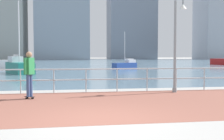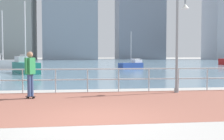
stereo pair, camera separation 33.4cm
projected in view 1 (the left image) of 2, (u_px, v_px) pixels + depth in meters
name	position (u px, v px, depth m)	size (l,w,h in m)	color
ground	(73.00, 65.00, 46.56)	(220.00, 220.00, 0.00)	#ADAAA5
brick_paving	(91.00, 104.00, 9.48)	(28.00, 5.90, 0.01)	#935647
harbor_water	(73.00, 63.00, 56.79)	(180.00, 88.00, 0.00)	slate
waterfront_railing	(86.00, 76.00, 12.35)	(25.25, 0.06, 1.06)	#B2BCC1
lamppost	(178.00, 35.00, 12.37)	(0.74, 0.56, 4.63)	gray
skateboarder	(29.00, 70.00, 10.46)	(0.40, 0.53, 1.79)	black
sailboat_ivory	(125.00, 65.00, 33.71)	(3.24, 2.36, 4.44)	#284799
sailboat_gray	(19.00, 66.00, 24.84)	(3.17, 4.73, 6.40)	#197266
tower_beige	(131.00, 26.00, 108.05)	(17.62, 12.31, 26.94)	slate
tower_brick	(222.00, 26.00, 100.35)	(17.00, 12.26, 25.48)	#A3A8B2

